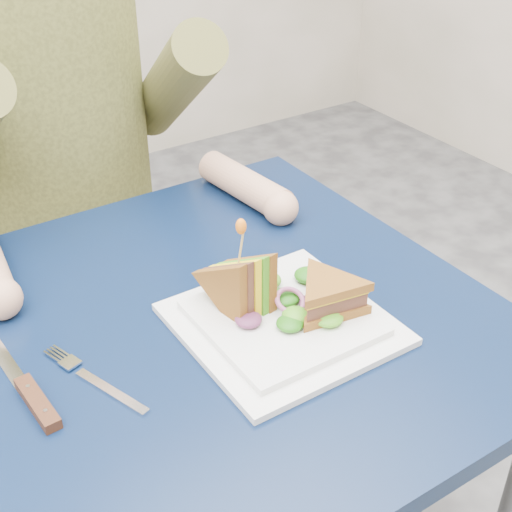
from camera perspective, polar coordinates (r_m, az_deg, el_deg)
table at (r=1.03m, az=-3.66°, el=-8.42°), size 0.75×0.75×0.73m
chair at (r=1.59m, az=-15.31°, el=1.85°), size 0.42×0.40×0.93m
diner at (r=1.34m, az=-15.98°, el=13.57°), size 0.54×0.59×0.74m
plate at (r=0.96m, az=2.15°, el=-5.27°), size 0.26×0.26×0.02m
sandwich_flat at (r=0.95m, az=5.80°, el=-3.18°), size 0.13×0.13×0.05m
sandwich_upright at (r=0.94m, az=-1.15°, el=-2.44°), size 0.08×0.13×0.13m
fork at (r=0.90m, az=-12.65°, el=-9.73°), size 0.07×0.17×0.01m
knife at (r=0.90m, az=-17.57°, el=-10.48°), size 0.03×0.22×0.02m
toothpick at (r=0.91m, az=-1.19°, el=0.86°), size 0.01×0.01×0.06m
toothpick_frill at (r=0.89m, az=-1.21°, el=2.38°), size 0.01×0.01×0.02m
lettuce_spill at (r=0.95m, az=2.08°, el=-3.86°), size 0.15×0.13×0.02m
onion_ring at (r=0.95m, az=2.75°, el=-3.57°), size 0.04×0.04×0.02m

